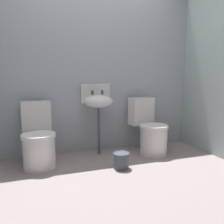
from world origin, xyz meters
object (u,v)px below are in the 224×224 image
at_px(sink, 98,101).
at_px(bucket, 121,160).
at_px(toilet_right, 150,131).
at_px(toilet_left, 38,140).

relative_size(sink, bucket, 4.96).
relative_size(toilet_right, sink, 0.79).
distance_m(toilet_left, toilet_right, 1.53).
relative_size(toilet_left, toilet_right, 1.00).
relative_size(toilet_right, bucket, 3.91).
bearing_deg(toilet_left, sink, -168.87).
xyz_separation_m(toilet_right, sink, (-0.71, 0.19, 0.43)).
bearing_deg(toilet_left, toilet_right, 178.16).
relative_size(toilet_left, sink, 0.79).
height_order(sink, bucket, sink).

